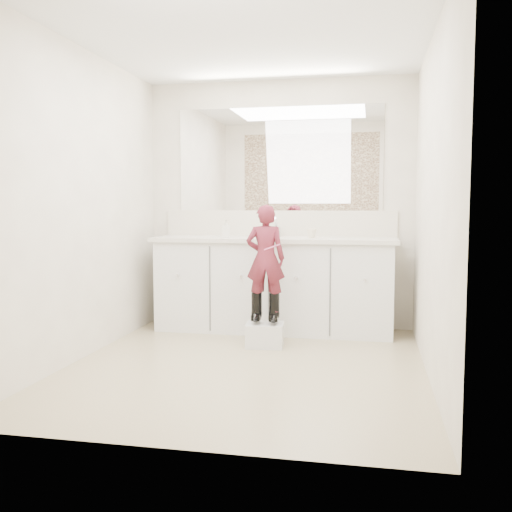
# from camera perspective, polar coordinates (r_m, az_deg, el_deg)

# --- Properties ---
(floor) EXTENTS (3.00, 3.00, 0.00)m
(floor) POSITION_cam_1_polar(r_m,az_deg,el_deg) (4.32, -0.97, -10.90)
(floor) COLOR #907F5E
(floor) RESTS_ON ground
(ceiling) EXTENTS (3.00, 3.00, 0.00)m
(ceiling) POSITION_cam_1_polar(r_m,az_deg,el_deg) (4.33, -1.03, 21.34)
(ceiling) COLOR white
(ceiling) RESTS_ON wall_back
(wall_back) EXTENTS (2.60, 0.00, 2.60)m
(wall_back) POSITION_cam_1_polar(r_m,az_deg,el_deg) (5.63, 2.29, 5.18)
(wall_back) COLOR beige
(wall_back) RESTS_ON floor
(wall_front) EXTENTS (2.60, 0.00, 2.60)m
(wall_front) POSITION_cam_1_polar(r_m,az_deg,el_deg) (2.71, -7.86, 5.28)
(wall_front) COLOR beige
(wall_front) RESTS_ON floor
(wall_left) EXTENTS (0.00, 3.00, 3.00)m
(wall_left) POSITION_cam_1_polar(r_m,az_deg,el_deg) (4.61, -17.05, 4.99)
(wall_left) COLOR beige
(wall_left) RESTS_ON floor
(wall_right) EXTENTS (0.00, 3.00, 3.00)m
(wall_right) POSITION_cam_1_polar(r_m,az_deg,el_deg) (4.08, 17.22, 5.01)
(wall_right) COLOR beige
(wall_right) RESTS_ON floor
(vanity_cabinet) EXTENTS (2.20, 0.55, 0.85)m
(vanity_cabinet) POSITION_cam_1_polar(r_m,az_deg,el_deg) (5.41, 1.80, -3.05)
(vanity_cabinet) COLOR silver
(vanity_cabinet) RESTS_ON floor
(countertop) EXTENTS (2.28, 0.58, 0.04)m
(countertop) POSITION_cam_1_polar(r_m,az_deg,el_deg) (5.35, 1.79, 1.65)
(countertop) COLOR beige
(countertop) RESTS_ON vanity_cabinet
(backsplash) EXTENTS (2.28, 0.03, 0.25)m
(backsplash) POSITION_cam_1_polar(r_m,az_deg,el_deg) (5.61, 2.26, 3.29)
(backsplash) COLOR beige
(backsplash) RESTS_ON countertop
(mirror) EXTENTS (2.00, 0.02, 1.00)m
(mirror) POSITION_cam_1_polar(r_m,az_deg,el_deg) (5.63, 2.29, 9.66)
(mirror) COLOR white
(mirror) RESTS_ON wall_back
(dot_panel) EXTENTS (2.00, 0.01, 1.20)m
(dot_panel) POSITION_cam_1_polar(r_m,az_deg,el_deg) (2.76, -7.90, 14.68)
(dot_panel) COLOR #472819
(dot_panel) RESTS_ON wall_front
(faucet) EXTENTS (0.08, 0.08, 0.10)m
(faucet) POSITION_cam_1_polar(r_m,az_deg,el_deg) (5.51, 2.08, 2.48)
(faucet) COLOR silver
(faucet) RESTS_ON countertop
(cup) EXTENTS (0.11, 0.11, 0.09)m
(cup) POSITION_cam_1_polar(r_m,az_deg,el_deg) (5.31, 5.59, 2.28)
(cup) COLOR beige
(cup) RESTS_ON countertop
(soap_bottle) EXTENTS (0.09, 0.09, 0.16)m
(soap_bottle) POSITION_cam_1_polar(r_m,az_deg,el_deg) (5.39, -3.02, 2.76)
(soap_bottle) COLOR beige
(soap_bottle) RESTS_ON countertop
(step_stool) EXTENTS (0.33, 0.28, 0.20)m
(step_stool) POSITION_cam_1_polar(r_m,az_deg,el_deg) (4.86, 0.90, -7.89)
(step_stool) COLOR silver
(step_stool) RESTS_ON floor
(boot_left) EXTENTS (0.11, 0.18, 0.26)m
(boot_left) POSITION_cam_1_polar(r_m,az_deg,el_deg) (4.84, 0.07, -5.17)
(boot_left) COLOR black
(boot_left) RESTS_ON step_stool
(boot_right) EXTENTS (0.11, 0.18, 0.26)m
(boot_right) POSITION_cam_1_polar(r_m,az_deg,el_deg) (4.82, 1.83, -5.23)
(boot_right) COLOR black
(boot_right) RESTS_ON step_stool
(toddler) EXTENTS (0.35, 0.24, 0.90)m
(toddler) POSITION_cam_1_polar(r_m,az_deg,el_deg) (4.77, 0.95, -0.23)
(toddler) COLOR #9B2F45
(toddler) RESTS_ON step_stool
(toothbrush) EXTENTS (0.14, 0.02, 0.06)m
(toothbrush) POSITION_cam_1_polar(r_m,az_deg,el_deg) (4.68, 1.62, 0.89)
(toothbrush) COLOR #D15181
(toothbrush) RESTS_ON toddler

